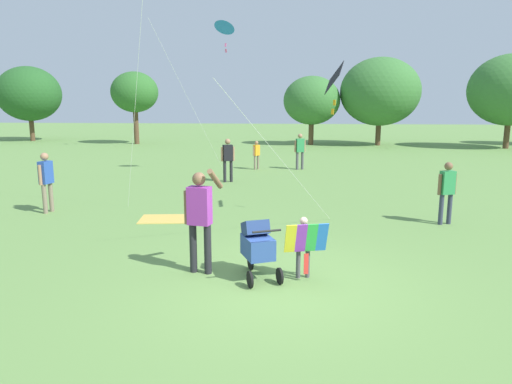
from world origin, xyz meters
The scene contains 13 objects.
ground_plane centered at (0.00, 0.00, 0.00)m, with size 120.00×120.00×0.00m, color #668E47.
treeline_distant centered at (2.64, 26.42, 3.69)m, with size 43.78×7.88×6.08m.
child_with_butterfly_kite centered at (0.41, 0.32, 0.66)m, with size 0.75×0.45×1.08m.
person_adult_flyer centered at (-1.41, 0.45, 1.09)m, with size 0.66×0.55×1.89m.
stroller centered at (-0.38, 0.30, 0.61)m, with size 0.79×1.11×1.03m.
kite_adult_black centered at (1.10, 4.47, 3.47)m, with size 2.57×4.49×4.02m.
kite_green_novelty centered at (-2.64, 11.55, 5.83)m, with size 2.41×4.16×6.13m.
person_red_shirt centered at (-2.34, 10.11, 0.97)m, with size 0.49×0.34×1.65m.
person_sitting_far centered at (-1.55, 13.58, 0.76)m, with size 0.31×0.33×1.30m.
person_couple_left centered at (-6.54, 4.67, 0.98)m, with size 0.28×0.52×1.66m.
person_kid_running centered at (3.97, 4.32, 0.92)m, with size 0.48×0.31×1.56m.
person_back_turned centered at (0.41, 13.74, 0.95)m, with size 0.49×0.32×1.62m.
picnic_blanket centered at (-3.11, 4.20, 0.01)m, with size 1.33×0.98×0.02m, color gold.
Camera 1 is at (0.26, -7.38, 2.99)m, focal length 32.82 mm.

